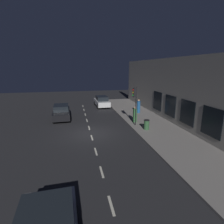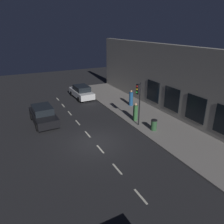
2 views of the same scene
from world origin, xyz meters
name	(u,v)px [view 1 (image 1 of 2)]	position (x,y,z in m)	size (l,w,h in m)	color
ground_plane	(91,134)	(0.00, 0.00, 0.00)	(60.00, 60.00, 0.00)	#232326
sidewalk	(156,128)	(6.25, 0.00, 0.07)	(4.50, 32.00, 0.15)	gray
building_facade	(182,93)	(8.80, 0.00, 3.34)	(0.65, 32.00, 6.70)	gray
lane_centre_line	(92,138)	(0.00, -1.00, 0.00)	(0.12, 27.20, 0.01)	beige
traffic_light	(135,97)	(4.41, 1.01, 2.96)	(0.45, 0.32, 3.79)	black
parked_car_1	(61,112)	(-2.77, 5.49, 0.79)	(2.03, 4.48, 1.58)	black
parked_car_2	(102,101)	(2.78, 11.05, 0.79)	(1.95, 4.43, 1.58)	silver
pedestrian_0	(139,107)	(6.61, 5.73, 0.93)	(0.58, 0.58, 1.71)	#1E5189
pedestrian_1	(135,115)	(4.86, 2.07, 0.90)	(0.43, 0.43, 1.66)	#336B38
trash_bin	(147,125)	(5.12, -0.40, 0.61)	(0.51, 0.51, 0.91)	#2D5633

